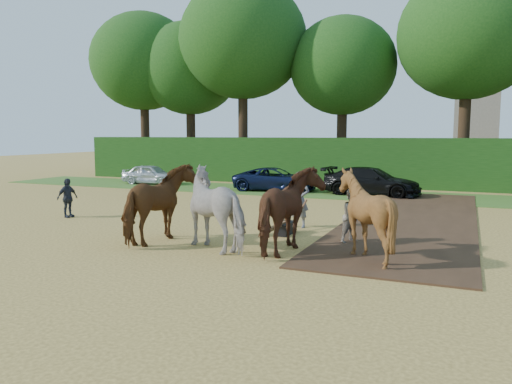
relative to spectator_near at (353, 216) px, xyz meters
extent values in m
plane|color=gold|center=(-0.26, -2.08, -0.81)|extent=(120.00, 120.00, 0.00)
cube|color=#472D1C|center=(1.24, 4.92, -0.79)|extent=(4.50, 17.00, 0.05)
cube|color=#38601E|center=(-0.26, 11.92, -0.80)|extent=(50.00, 5.00, 0.03)
cube|color=#14380F|center=(-0.26, 16.42, 0.69)|extent=(46.00, 1.60, 3.00)
imported|color=#BAA692|center=(0.00, 0.00, 0.00)|extent=(0.95, 1.00, 1.63)
imported|color=#242831|center=(-11.23, 0.19, -0.05)|extent=(0.51, 0.95, 1.53)
imported|color=brown|center=(-5.33, -2.19, 0.36)|extent=(1.31, 2.79, 2.34)
imported|color=beige|center=(-3.32, -2.05, 0.36)|extent=(2.35, 2.02, 2.34)
imported|color=brown|center=(-1.32, -1.92, 0.36)|extent=(1.31, 2.79, 2.34)
imported|color=brown|center=(0.69, -1.78, 0.36)|extent=(1.92, 2.16, 2.34)
cube|color=black|center=(-2.28, 0.43, -0.62)|extent=(0.41, 1.01, 0.39)
cube|color=brown|center=(-2.29, -0.23, -0.42)|extent=(0.14, 1.56, 0.11)
cylinder|color=brown|center=(-2.52, 1.05, -0.20)|extent=(0.21, 1.13, 0.82)
cylinder|color=brown|center=(-2.03, 1.04, -0.20)|extent=(0.24, 1.13, 0.82)
imported|color=gray|center=(-2.26, 1.77, 0.16)|extent=(0.72, 0.48, 1.95)
imported|color=silver|center=(-15.73, 12.21, -0.17)|extent=(3.87, 1.75, 1.29)
imported|color=#121A3A|center=(-7.01, 11.89, -0.15)|extent=(5.05, 2.85, 1.33)
imported|color=black|center=(-1.57, 11.87, -0.07)|extent=(5.33, 2.64, 1.49)
cylinder|color=#382616|center=(-21.26, 19.42, 2.11)|extent=(0.70, 0.70, 5.85)
ellipsoid|color=#163F11|center=(-21.26, 19.42, 8.19)|extent=(8.40, 8.40, 7.73)
cylinder|color=#382616|center=(-17.26, 19.92, 1.89)|extent=(0.70, 0.70, 5.40)
ellipsoid|color=#163F11|center=(-17.26, 19.92, 7.51)|extent=(7.80, 7.80, 7.18)
cylinder|color=#382616|center=(-12.26, 18.92, 2.45)|extent=(0.70, 0.70, 6.53)
ellipsoid|color=#163F11|center=(-12.26, 18.92, 9.16)|extent=(9.20, 9.20, 8.46)
cylinder|color=#382616|center=(-5.26, 20.42, 1.77)|extent=(0.70, 0.70, 5.17)
ellipsoid|color=#163F11|center=(-5.26, 20.42, 7.14)|extent=(7.40, 7.40, 6.81)
cylinder|color=#382616|center=(2.74, 19.42, 2.22)|extent=(0.70, 0.70, 6.08)
ellipsoid|color=#163F11|center=(2.74, 19.42, 8.49)|extent=(8.60, 8.60, 7.91)
cube|color=slate|center=(3.74, 52.92, 3.69)|extent=(5.00, 5.00, 9.00)
cone|color=slate|center=(3.74, 52.92, 17.19)|extent=(5.20, 5.20, 18.00)
camera|label=1|loc=(3.10, -14.64, 2.45)|focal=35.00mm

